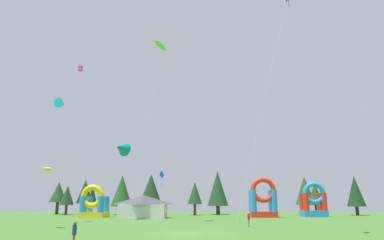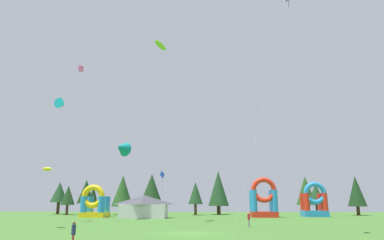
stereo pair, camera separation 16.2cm
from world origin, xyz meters
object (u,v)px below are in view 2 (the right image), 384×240
object	(u,v)px
person_left_edge	(73,232)
kite_yellow_parafoil	(47,169)
kite_blue_diamond	(163,175)
kite_cyan_delta	(62,104)
kite_lime_parafoil	(160,45)
person_near_camera	(249,218)
kite_pink_box	(81,70)
festival_tent	(144,207)
kite_teal_delta	(122,148)
inflatable_orange_dome	(94,205)
inflatable_blue_arch	(314,204)
inflatable_red_slide	(264,202)

from	to	relation	value
person_left_edge	kite_yellow_parafoil	bearing A→B (deg)	-174.30
kite_blue_diamond	kite_cyan_delta	world-z (taller)	kite_cyan_delta
kite_lime_parafoil	person_near_camera	size ratio (longest dim) A/B	16.18
kite_lime_parafoil	person_left_edge	bearing A→B (deg)	-92.21
kite_blue_diamond	kite_pink_box	world-z (taller)	kite_pink_box
festival_tent	kite_pink_box	bearing A→B (deg)	-124.56
kite_teal_delta	inflatable_orange_dome	xyz separation A→B (m)	(-6.54, 7.52, -9.23)
kite_pink_box	kite_yellow_parafoil	bearing A→B (deg)	-82.62
kite_yellow_parafoil	festival_tent	world-z (taller)	kite_yellow_parafoil
kite_pink_box	inflatable_blue_arch	size ratio (longest dim) A/B	3.69
inflatable_red_slide	festival_tent	xyz separation A→B (m)	(-21.07, -3.59, -0.78)
inflatable_blue_arch	person_left_edge	bearing A→B (deg)	-122.01
kite_pink_box	inflatable_red_slide	distance (m)	38.63
kite_yellow_parafoil	festival_tent	distance (m)	23.90
person_near_camera	inflatable_orange_dome	distance (m)	33.58
kite_blue_diamond	festival_tent	world-z (taller)	kite_blue_diamond
kite_pink_box	kite_yellow_parafoil	size ratio (longest dim) A/B	3.47
kite_yellow_parafoil	person_near_camera	distance (m)	23.65
festival_tent	person_near_camera	bearing A→B (deg)	-50.92
kite_pink_box	inflatable_orange_dome	xyz separation A→B (m)	(-1.30, 13.73, -20.64)
kite_pink_box	kite_cyan_delta	distance (m)	6.10
person_near_camera	kite_pink_box	bearing A→B (deg)	-103.73
kite_cyan_delta	person_left_edge	xyz separation A→B (m)	(13.94, -26.38, -16.35)
kite_yellow_parafoil	person_left_edge	xyz separation A→B (m)	(9.82, -15.42, -5.48)
person_left_edge	festival_tent	world-z (taller)	festival_tent
kite_yellow_parafoil	inflatable_blue_arch	distance (m)	47.60
kite_pink_box	person_left_edge	distance (m)	35.80
kite_pink_box	person_near_camera	bearing A→B (deg)	-18.34
kite_yellow_parafoil	inflatable_orange_dome	distance (m)	24.93
kite_cyan_delta	person_near_camera	distance (m)	32.62
kite_cyan_delta	inflatable_orange_dome	world-z (taller)	kite_cyan_delta
inflatable_orange_dome	kite_lime_parafoil	bearing A→B (deg)	-44.00
kite_yellow_parafoil	kite_cyan_delta	bearing A→B (deg)	110.64
kite_blue_diamond	inflatable_orange_dome	world-z (taller)	kite_blue_diamond
festival_tent	kite_lime_parafoil	bearing A→B (deg)	-69.80
kite_lime_parafoil	person_near_camera	distance (m)	29.70
inflatable_red_slide	inflatable_blue_arch	bearing A→B (deg)	16.48
kite_blue_diamond	festival_tent	size ratio (longest dim) A/B	0.98
kite_lime_parafoil	kite_yellow_parafoil	distance (m)	25.65
inflatable_blue_arch	inflatable_red_slide	distance (m)	10.16
inflatable_red_slide	kite_teal_delta	bearing A→B (deg)	-159.03
person_left_edge	festival_tent	xyz separation A→B (m)	(-3.07, 37.90, 0.94)
kite_teal_delta	inflatable_red_slide	bearing A→B (deg)	20.97
kite_teal_delta	inflatable_blue_arch	xyz separation A→B (m)	(33.70, 12.07, -9.00)
inflatable_red_slide	kite_blue_diamond	bearing A→B (deg)	-164.74
inflatable_orange_dome	inflatable_red_slide	bearing A→B (deg)	3.13
person_near_camera	inflatable_blue_arch	size ratio (longest dim) A/B	0.27
kite_pink_box	inflatable_blue_arch	xyz separation A→B (m)	(38.94, 18.28, -20.41)
kite_teal_delta	inflatable_orange_dome	bearing A→B (deg)	131.03
kite_teal_delta	person_near_camera	size ratio (longest dim) A/B	7.47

